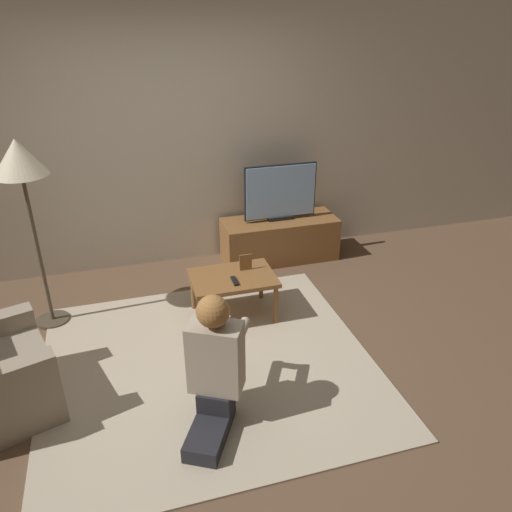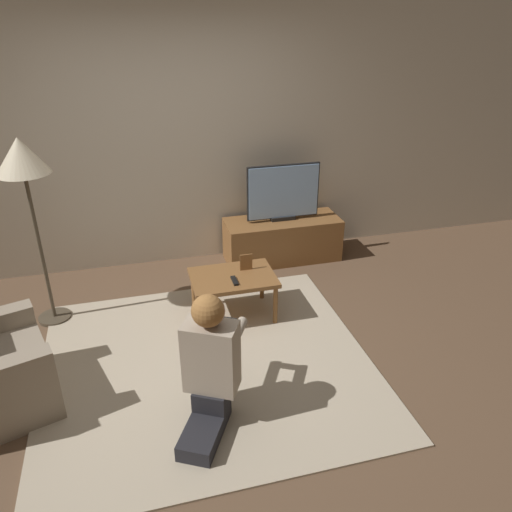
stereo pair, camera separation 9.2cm
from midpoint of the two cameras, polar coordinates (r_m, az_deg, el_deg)
The scene contains 10 objects.
ground_plane at distance 3.98m, azimuth -6.00°, elevation -12.38°, with size 10.00×10.00×0.00m, color brown.
wall_back at distance 5.16m, azimuth -10.89°, elevation 12.75°, with size 10.00×0.06×2.60m.
rug at distance 3.97m, azimuth -6.01°, elevation -12.29°, with size 2.49×2.33×0.02m.
tv_stand at distance 5.43m, azimuth 2.21°, elevation 1.93°, with size 1.23×0.47×0.46m.
tv at distance 5.23m, azimuth 2.30°, elevation 7.29°, with size 0.78×0.08×0.60m.
coffee_table at distance 4.34m, azimuth -3.26°, elevation -2.89°, with size 0.72×0.51×0.41m.
floor_lamp at distance 4.26m, azimuth -25.89°, elevation 9.02°, with size 0.41×0.41×1.62m.
person_kneeling at distance 3.23m, azimuth -5.55°, elevation -12.00°, with size 0.61×0.85×0.95m.
picture_frame at distance 4.37m, azimuth -1.79°, elevation -0.73°, with size 0.11×0.01×0.15m.
remote at distance 4.22m, azimuth -3.07°, elevation -2.87°, with size 0.04×0.15×0.02m.
Camera 1 is at (-0.52, -3.05, 2.49)m, focal length 35.00 mm.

